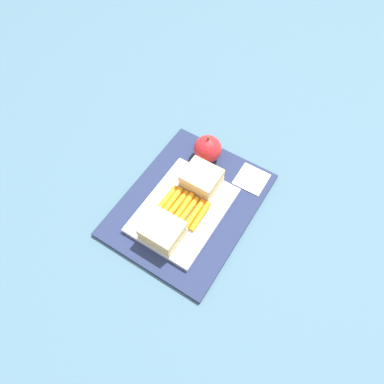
{
  "coord_description": "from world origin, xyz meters",
  "views": [
    {
      "loc": [
        -0.35,
        -0.23,
        0.74
      ],
      "look_at": [
        0.01,
        0.0,
        0.04
      ],
      "focal_mm": 34.17,
      "sensor_mm": 36.0,
      "label": 1
    }
  ],
  "objects_px": {
    "sandwich_half_left": "(163,231)",
    "sandwich_half_right": "(201,179)",
    "food_tray": "(183,210)",
    "carrot_sticks_bundle": "(183,207)",
    "paper_napkin": "(252,179)",
    "apple": "(208,149)"
  },
  "relations": [
    {
      "from": "sandwich_half_right",
      "to": "paper_napkin",
      "type": "distance_m",
      "value": 0.13
    },
    {
      "from": "apple",
      "to": "carrot_sticks_bundle",
      "type": "bearing_deg",
      "value": -168.31
    },
    {
      "from": "food_tray",
      "to": "sandwich_half_right",
      "type": "relative_size",
      "value": 2.88
    },
    {
      "from": "carrot_sticks_bundle",
      "to": "apple",
      "type": "height_order",
      "value": "apple"
    },
    {
      "from": "sandwich_half_left",
      "to": "apple",
      "type": "height_order",
      "value": "apple"
    },
    {
      "from": "food_tray",
      "to": "apple",
      "type": "xyz_separation_m",
      "value": [
        0.16,
        0.03,
        0.03
      ]
    },
    {
      "from": "apple",
      "to": "paper_napkin",
      "type": "bearing_deg",
      "value": -89.78
    },
    {
      "from": "food_tray",
      "to": "sandwich_half_right",
      "type": "bearing_deg",
      "value": 0.0
    },
    {
      "from": "sandwich_half_left",
      "to": "sandwich_half_right",
      "type": "bearing_deg",
      "value": 0.0
    },
    {
      "from": "sandwich_half_right",
      "to": "apple",
      "type": "relative_size",
      "value": 1.01
    },
    {
      "from": "carrot_sticks_bundle",
      "to": "paper_napkin",
      "type": "height_order",
      "value": "carrot_sticks_bundle"
    },
    {
      "from": "sandwich_half_right",
      "to": "paper_napkin",
      "type": "relative_size",
      "value": 1.14
    },
    {
      "from": "sandwich_half_left",
      "to": "carrot_sticks_bundle",
      "type": "xyz_separation_m",
      "value": [
        0.08,
        -0.0,
        -0.02
      ]
    },
    {
      "from": "carrot_sticks_bundle",
      "to": "food_tray",
      "type": "bearing_deg",
      "value": 148.64
    },
    {
      "from": "sandwich_half_left",
      "to": "carrot_sticks_bundle",
      "type": "distance_m",
      "value": 0.08
    },
    {
      "from": "food_tray",
      "to": "paper_napkin",
      "type": "height_order",
      "value": "food_tray"
    },
    {
      "from": "food_tray",
      "to": "carrot_sticks_bundle",
      "type": "distance_m",
      "value": 0.01
    },
    {
      "from": "sandwich_half_right",
      "to": "carrot_sticks_bundle",
      "type": "distance_m",
      "value": 0.08
    },
    {
      "from": "sandwich_half_right",
      "to": "paper_napkin",
      "type": "height_order",
      "value": "sandwich_half_right"
    },
    {
      "from": "food_tray",
      "to": "carrot_sticks_bundle",
      "type": "height_order",
      "value": "carrot_sticks_bundle"
    },
    {
      "from": "food_tray",
      "to": "sandwich_half_right",
      "type": "height_order",
      "value": "sandwich_half_right"
    },
    {
      "from": "food_tray",
      "to": "carrot_sticks_bundle",
      "type": "bearing_deg",
      "value": -31.36
    }
  ]
}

